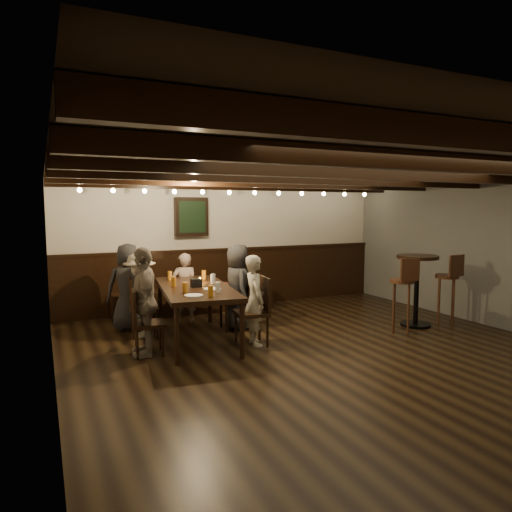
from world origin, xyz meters
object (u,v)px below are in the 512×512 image
person_left_far (144,301)px  bar_stool_left (402,305)px  person_bench_left (128,287)px  dining_table (196,291)px  chair_right_far (253,324)px  person_left_near (140,295)px  high_top_table (417,280)px  chair_left_near (143,318)px  person_bench_centre (185,288)px  person_bench_right (239,287)px  chair_right_near (236,310)px  bar_stool_right (446,299)px  person_right_near (238,287)px  chair_left_far (148,335)px  person_right_far (255,300)px

person_left_far → bar_stool_left: 3.85m
person_bench_left → person_left_far: person_left_far is taller
dining_table → chair_right_far: (0.65, -0.54, -0.43)m
person_left_near → person_left_far: bearing=0.0°
high_top_table → bar_stool_left: bearing=-157.6°
chair_left_near → person_left_near: person_left_near is taller
dining_table → person_bench_centre: 1.06m
person_bench_right → person_left_near: person_left_near is taller
person_bench_centre → person_left_far: 1.68m
chair_right_near → person_left_far: person_left_far is taller
bar_stool_left → bar_stool_right: 1.00m
person_bench_centre → person_right_near: 0.96m
chair_right_near → high_top_table: 2.96m
chair_left_far → bar_stool_left: (3.76, -0.59, 0.17)m
person_left_near → high_top_table: size_ratio=1.09×
person_right_near → person_bench_left: bearing=74.7°
chair_right_near → bar_stool_left: 2.57m
chair_right_far → person_bench_right: person_bench_right is taller
chair_right_far → person_bench_left: bearing=50.2°
chair_right_far → person_right_near: person_right_near is taller
bar_stool_right → person_bench_left: bearing=154.7°
person_left_far → bar_stool_right: person_left_far is taller
dining_table → chair_right_near: 0.95m
bar_stool_left → person_left_near: bearing=163.3°
chair_left_near → chair_right_far: (1.31, -1.08, 0.02)m
bar_stool_right → person_right_near: bearing=155.3°
dining_table → person_bench_centre: person_bench_centre is taller
chair_right_far → bar_stool_left: bar_stool_left is taller
chair_left_near → chair_right_near: bearing=90.0°
person_bench_centre → person_bench_left: bearing=9.5°
person_bench_right → high_top_table: size_ratio=1.02×
chair_right_far → person_right_near: size_ratio=0.71×
chair_right_near → person_right_near: person_right_near is taller
chair_right_far → person_right_near: (0.15, 0.89, 0.38)m
person_bench_right → person_right_near: 0.48m
chair_right_near → person_bench_right: size_ratio=0.84×
person_right_near → chair_left_far: bearing=121.5°
person_bench_right → bar_stool_left: size_ratio=1.01×
chair_right_far → chair_left_near: bearing=58.0°
person_bench_left → person_right_far: bearing=140.7°
dining_table → chair_left_near: 0.96m
chair_left_near → person_bench_left: person_bench_left is taller
person_bench_right → bar_stool_right: 3.41m
person_bench_right → person_right_near: person_right_near is taller
chair_left_far → person_left_far: size_ratio=0.61×
high_top_table → chair_right_far: bearing=176.1°
person_bench_centre → bar_stool_right: bearing=161.0°
chair_left_far → chair_right_far: bearing=90.0°
chair_right_near → person_right_far: size_ratio=0.78×
high_top_table → dining_table: bearing=168.1°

